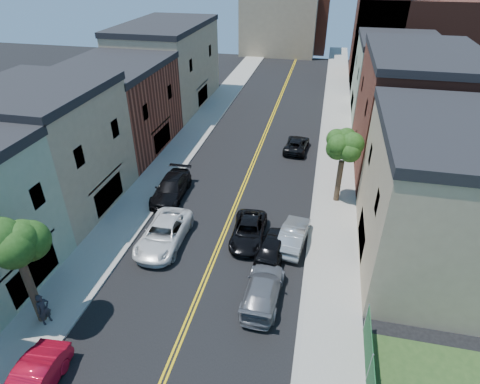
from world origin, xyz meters
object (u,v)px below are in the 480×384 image
Objects in this scene: white_pickup at (164,234)px; black_car_left at (171,188)px; grey_car_left at (172,187)px; pedestrian_left at (44,309)px; grey_car_right at (263,290)px; black_suv_lane at (249,231)px; silver_car_right at (293,235)px; black_car_right at (273,246)px; dark_car_right_far at (297,144)px.

white_pickup is 1.04× the size of black_car_left.
grey_car_left is 2.37× the size of pedestrian_left.
white_pickup is at bearing -76.45° from black_car_left.
grey_car_right is at bearing -48.26° from black_car_left.
black_car_left reaches higher than black_suv_lane.
silver_car_right is (8.82, 1.85, -0.05)m from white_pickup.
silver_car_right is at bearing -1.76° from black_suv_lane.
black_car_right reaches higher than dark_car_right_far.
white_pickup is at bearing 70.19° from dark_car_right_far.
black_suv_lane is (7.37, -4.38, -0.11)m from grey_car_left.
pedestrian_left reaches higher than black_car_right.
white_pickup is at bearing -166.79° from black_suv_lane.
grey_car_right is 12.08m from pedestrian_left.
black_car_right is 0.93× the size of dark_car_right_far.
pedestrian_left is (-9.33, -9.71, 0.45)m from black_suv_lane.
dark_car_right_far is (0.00, 16.69, -0.09)m from black_car_right.
silver_car_right is at bearing -23.64° from black_car_left.
black_car_right is (0.00, 4.08, -0.00)m from grey_car_right.
white_pickup is at bearing -24.23° from grey_car_right.
black_suv_lane is (-1.93, 5.38, -0.06)m from grey_car_right.
black_car_left reaches higher than silver_car_right.
grey_car_right is (9.30, -9.57, -0.08)m from black_car_left.
grey_car_left is at bearing 145.43° from black_suv_lane.
pedestrian_left is at bearing -100.48° from black_car_left.
black_car_right is at bearing -37.67° from black_suv_lane.
white_pickup is at bearing 18.14° from silver_car_right.
grey_car_right is at bearing -45.96° from pedestrian_left.
grey_car_right is 1.18× the size of black_car_right.
grey_car_left is 1.08× the size of black_car_right.
black_car_right is 0.93× the size of silver_car_right.
black_car_left is 8.48m from black_suv_lane.
black_car_right is (7.60, 0.44, -0.08)m from white_pickup.
black_car_right is (9.30, -5.49, -0.09)m from black_car_left.
grey_car_left reaches higher than dark_car_right_far.
white_pickup is 5.93m from black_suv_lane.
white_pickup is 8.43m from grey_car_right.
silver_car_right is 2.36× the size of pedestrian_left.
silver_car_right reaches higher than grey_car_right.
grey_car_left is at bearing -24.44° from black_car_right.
black_suv_lane is at bearing -20.88° from pedestrian_left.
pedestrian_left is (-1.97, -14.09, 0.34)m from grey_car_left.
pedestrian_left is at bearing 22.41° from grey_car_right.
grey_car_left is 1.00× the size of silver_car_right.
black_car_right is 14.07m from pedestrian_left.
grey_car_left is at bearing -15.79° from silver_car_right.
silver_car_right is at bearing -101.18° from grey_car_right.
black_car_left is 11.29m from silver_car_right.
black_suv_lane is (7.37, -4.20, -0.14)m from black_car_left.
dark_car_right_far is at bearing 50.43° from grey_car_left.
grey_car_left is 11.35m from silver_car_right.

